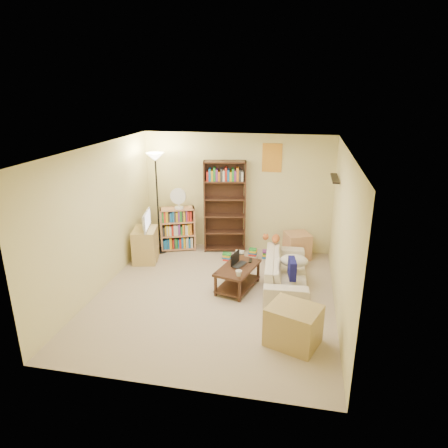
# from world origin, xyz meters

# --- Properties ---
(room) EXTENTS (4.50, 4.54, 2.52)m
(room) POSITION_xyz_m (0.00, 0.01, 1.62)
(room) COLOR #C5B294
(room) RESTS_ON ground
(sofa) EXTENTS (1.94, 0.94, 0.54)m
(sofa) POSITION_xyz_m (1.17, 0.64, 0.27)
(sofa) COLOR beige
(sofa) RESTS_ON ground
(navy_pillow) EXTENTS (0.16, 0.37, 0.32)m
(navy_pillow) POSITION_xyz_m (1.28, 0.24, 0.52)
(navy_pillow) COLOR #121352
(navy_pillow) RESTS_ON sofa
(cream_blanket) EXTENTS (0.50, 0.36, 0.21)m
(cream_blanket) POSITION_xyz_m (1.30, 0.69, 0.47)
(cream_blanket) COLOR beige
(cream_blanket) RESTS_ON sofa
(tabby_cat) EXTENTS (0.43, 0.17, 0.15)m
(tabby_cat) POSITION_xyz_m (0.89, 1.34, 0.62)
(tabby_cat) COLOR #C65F2A
(tabby_cat) RESTS_ON sofa
(coffee_table) EXTENTS (0.75, 1.05, 0.42)m
(coffee_table) POSITION_xyz_m (0.35, 0.34, 0.27)
(coffee_table) COLOR #3A1E16
(coffee_table) RESTS_ON ground
(laptop) EXTENTS (0.46, 0.42, 0.03)m
(laptop) POSITION_xyz_m (0.42, 0.38, 0.43)
(laptop) COLOR black
(laptop) RESTS_ON coffee_table
(laptop_screen) EXTENTS (0.09, 0.31, 0.21)m
(laptop_screen) POSITION_xyz_m (0.29, 0.41, 0.55)
(laptop_screen) COLOR white
(laptop_screen) RESTS_ON laptop
(mug) EXTENTS (0.18, 0.18, 0.10)m
(mug) POSITION_xyz_m (0.42, -0.01, 0.47)
(mug) COLOR white
(mug) RESTS_ON coffee_table
(tv_remote) EXTENTS (0.06, 0.17, 0.02)m
(tv_remote) POSITION_xyz_m (0.53, 0.62, 0.43)
(tv_remote) COLOR black
(tv_remote) RESTS_ON coffee_table
(tv_stand) EXTENTS (0.57, 0.71, 0.68)m
(tv_stand) POSITION_xyz_m (-1.70, 1.18, 0.34)
(tv_stand) COLOR tan
(tv_stand) RESTS_ON ground
(television) EXTENTS (0.68, 0.35, 0.37)m
(television) POSITION_xyz_m (-1.70, 1.18, 0.86)
(television) COLOR black
(television) RESTS_ON tv_stand
(tall_bookshelf) EXTENTS (0.92, 0.46, 1.96)m
(tall_bookshelf) POSITION_xyz_m (-0.22, 2.05, 1.03)
(tall_bookshelf) COLOR #462A1B
(tall_bookshelf) RESTS_ON ground
(short_bookshelf) EXTENTS (0.79, 0.53, 0.95)m
(short_bookshelf) POSITION_xyz_m (-1.23, 1.87, 0.47)
(short_bookshelf) COLOR tan
(short_bookshelf) RESTS_ON ground
(desk_fan) EXTENTS (0.34, 0.19, 0.45)m
(desk_fan) POSITION_xyz_m (-1.17, 1.83, 1.18)
(desk_fan) COLOR white
(desk_fan) RESTS_ON short_bookshelf
(floor_lamp) EXTENTS (0.36, 0.36, 2.14)m
(floor_lamp) POSITION_xyz_m (-1.58, 1.69, 1.70)
(floor_lamp) COLOR black
(floor_lamp) RESTS_ON ground
(side_table) EXTENTS (0.62, 0.62, 0.54)m
(side_table) POSITION_xyz_m (1.33, 1.91, 0.27)
(side_table) COLOR tan
(side_table) RESTS_ON ground
(end_cabinet) EXTENTS (0.83, 0.77, 0.56)m
(end_cabinet) POSITION_xyz_m (1.36, -1.09, 0.28)
(end_cabinet) COLOR tan
(end_cabinet) RESTS_ON ground
(book_stacks) EXTENTS (1.23, 0.51, 0.22)m
(book_stacks) POSITION_xyz_m (0.47, 1.70, 0.09)
(book_stacks) COLOR red
(book_stacks) RESTS_ON ground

